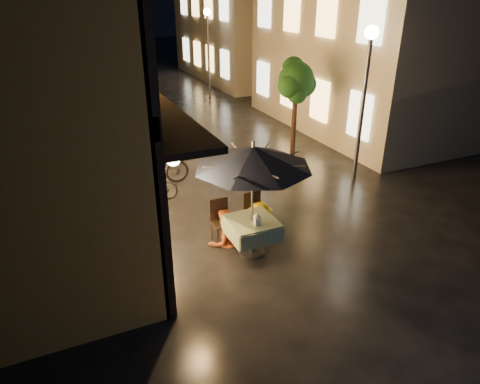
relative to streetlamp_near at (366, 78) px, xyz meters
name	(u,v)px	position (x,y,z in m)	size (l,w,h in m)	color
ground	(301,233)	(-3.00, -2.00, -2.92)	(90.00, 90.00, 0.00)	black
east_building_near	(385,36)	(4.49, 4.50, 0.49)	(7.30, 9.30, 6.80)	#A39B84
east_building_far	(254,14)	(4.49, 16.00, 0.74)	(7.30, 10.30, 7.30)	#A39B84
street_tree	(296,82)	(-0.59, 2.51, -0.50)	(1.43, 1.20, 3.15)	black
streetlamp_near	(366,78)	(0.00, 0.00, 0.00)	(0.36, 0.36, 4.23)	#59595E
streetlamp_far	(208,37)	(0.00, 12.00, 0.00)	(0.36, 0.36, 4.23)	#59595E
cafe_table	(252,228)	(-4.38, -2.24, -2.33)	(0.99, 0.99, 0.78)	#59595E
patio_umbrella	(253,157)	(-4.38, -2.24, -0.77)	(2.33, 2.33, 2.46)	#59595E
cafe_chair_left	(221,218)	(-4.78, -1.51, -2.38)	(0.42, 0.42, 0.97)	black
cafe_chair_right	(254,211)	(-3.98, -1.51, -2.38)	(0.42, 0.42, 0.97)	black
table_lantern	(257,219)	(-4.38, -2.46, -2.00)	(0.16, 0.16, 0.25)	white
person_orange	(224,211)	(-4.77, -1.65, -2.14)	(0.76, 0.59, 1.56)	#D65C24
person_yellow	(260,204)	(-3.90, -1.65, -2.15)	(1.00, 0.57, 1.54)	#FFD600
bicycle_0	(148,185)	(-5.77, 1.13, -2.51)	(0.54, 1.55, 0.82)	black
bicycle_1	(158,168)	(-5.30, 1.92, -2.39)	(0.50, 1.76, 1.06)	black
bicycle_2	(141,154)	(-5.44, 3.39, -2.47)	(0.60, 1.71, 0.90)	black
bicycle_3	(129,147)	(-5.66, 4.14, -2.43)	(0.46, 1.64, 0.98)	black
bicycle_4	(135,137)	(-5.25, 5.19, -2.48)	(0.59, 1.68, 0.88)	black
bicycle_5	(123,125)	(-5.43, 6.49, -2.37)	(0.51, 1.81, 1.09)	black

